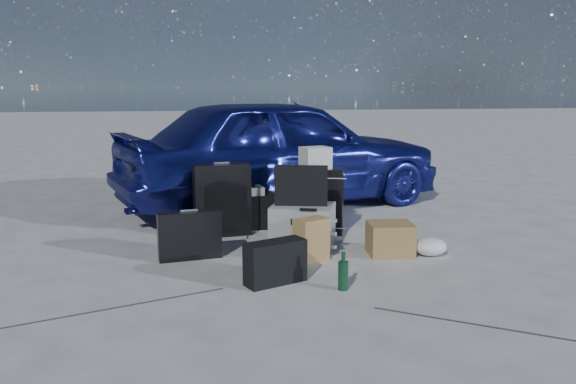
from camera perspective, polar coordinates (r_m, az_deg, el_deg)
The scene contains 16 objects.
ground at distance 4.21m, azimuth 2.23°, elevation -8.17°, with size 60.00×60.00×0.00m, color beige.
car at distance 6.42m, azimuth -0.62°, elevation 4.18°, with size 1.51×3.74×1.27m, color #242B96.
pelican_case at distance 4.81m, azimuth 1.50°, elevation -3.48°, with size 0.51×0.42×0.37m, color #959899.
laptop_bag at distance 4.74m, azimuth 1.35°, elevation 0.66°, with size 0.45×0.11×0.33m, color black.
briefcase at distance 4.54m, azimuth -9.95°, elevation -4.37°, with size 0.50×0.11×0.39m, color black.
suitcase_left at distance 5.20m, azimuth -6.70°, elevation -0.80°, with size 0.51×0.18×0.67m, color black.
suitcase_right at distance 5.26m, azimuth 2.84°, elevation -0.90°, with size 0.51×0.18×0.61m, color black.
white_carton at distance 5.19m, azimuth 2.79°, elevation 3.49°, with size 0.25×0.20×0.20m, color beige.
duffel_bag at distance 5.50m, azimuth -4.84°, elevation -1.92°, with size 0.67×0.29×0.33m, color black.
flat_box_white at distance 5.47m, azimuth -5.03°, elevation 0.21°, with size 0.44×0.33×0.08m, color beige.
flat_box_black at distance 5.45m, azimuth -4.98°, elevation 0.88°, with size 0.26×0.19×0.06m, color black.
kraft_bag at distance 4.43m, azimuth 2.37°, elevation -4.88°, with size 0.26×0.16×0.35m, color #9D7844.
cardboard_box at distance 4.69m, azimuth 10.33°, elevation -4.69°, with size 0.35×0.31×0.26m, color olive.
plastic_bag at distance 4.74m, azimuth 14.27°, elevation -5.40°, with size 0.27×0.23×0.15m, color silver.
messenger_bag at distance 3.95m, azimuth -1.30°, elevation -7.15°, with size 0.43×0.16×0.30m, color black.
green_bottle at distance 3.84m, azimuth 5.63°, elevation -7.94°, with size 0.07×0.07×0.27m, color #0E311C.
Camera 1 is at (-0.88, -3.89, 1.35)m, focal length 35.00 mm.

